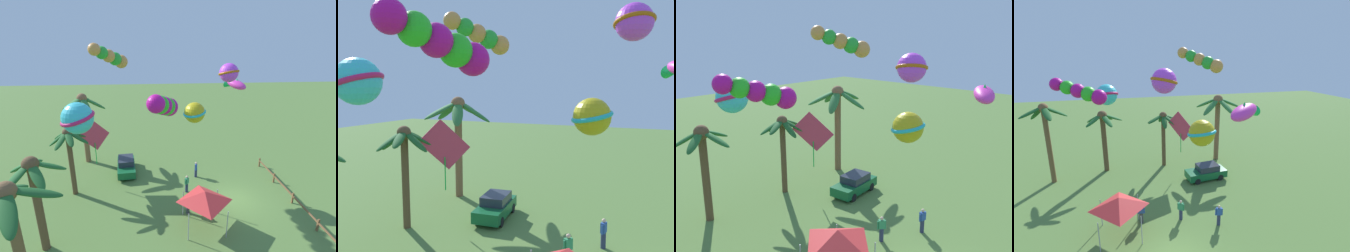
# 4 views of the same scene
# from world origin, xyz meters

# --- Properties ---
(palm_tree_0) EXTENTS (5.01, 4.87, 7.62)m
(palm_tree_0) POSITION_xyz_m (8.29, 13.78, 5.72)
(palm_tree_0) COLOR brown
(palm_tree_0) RESTS_ON ground
(palm_tree_1) EXTENTS (3.65, 3.29, 6.09)m
(palm_tree_1) POSITION_xyz_m (2.02, 13.56, 4.60)
(palm_tree_1) COLOR brown
(palm_tree_1) RESTS_ON ground
(parked_car_0) EXTENTS (4.05, 2.07, 1.51)m
(parked_car_0) POSITION_xyz_m (5.46, 9.38, 0.75)
(parked_car_0) COLOR #145B2D
(parked_car_0) RESTS_ON ground
(spectator_0) EXTENTS (0.45, 0.41, 1.59)m
(spectator_0) POSITION_xyz_m (1.45, 3.84, 0.81)
(spectator_0) COLOR #2D3351
(spectator_0) RESTS_ON ground
(spectator_1) EXTENTS (0.54, 0.30, 1.59)m
(spectator_1) POSITION_xyz_m (3.94, 2.55, 0.81)
(spectator_1) COLOR #2D3351
(spectator_1) RESTS_ON ground
(kite_diamond_0) EXTENTS (2.16, 2.33, 4.35)m
(kite_diamond_0) POSITION_xyz_m (3.49, 11.81, 4.81)
(kite_diamond_0) COLOR #D03352
(kite_ball_2) EXTENTS (2.61, 2.61, 1.77)m
(kite_ball_2) POSITION_xyz_m (2.70, 3.12, 6.90)
(kite_ball_2) COLOR gold
(kite_ball_3) EXTENTS (2.48, 2.47, 1.84)m
(kite_ball_3) POSITION_xyz_m (-3.42, 11.09, 8.48)
(kite_ball_3) COLOR #38C8D6
(kite_tube_4) EXTENTS (3.67, 1.80, 1.82)m
(kite_tube_4) POSITION_xyz_m (-4.90, 6.22, 9.49)
(kite_tube_4) COLOR #C00F88
(kite_ball_5) EXTENTS (2.03, 2.03, 1.34)m
(kite_ball_5) POSITION_xyz_m (-0.09, 1.33, 10.55)
(kite_ball_5) COLOR #CD40E4
(kite_tube_6) EXTENTS (3.68, 2.90, 2.25)m
(kite_tube_6) POSITION_xyz_m (4.99, 10.14, 11.38)
(kite_tube_6) COLOR #D98D3F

